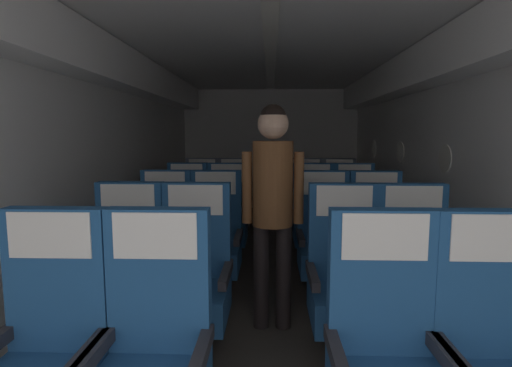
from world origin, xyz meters
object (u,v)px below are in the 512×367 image
seat_b_left_window (126,278)px  seat_c_left_window (164,241)px  seat_d_left_aisle (227,219)px  seat_b_right_window (345,282)px  seat_e_left_aisle (234,204)px  seat_c_right_aisle (377,243)px  seat_b_right_aisle (415,283)px  seat_c_right_window (324,243)px  seat_d_left_window (186,219)px  flight_attendant (273,193)px  seat_a_left_aisle (152,361)px  seat_d_right_aisle (355,220)px  seat_d_right_window (314,220)px  seat_a_right_window (387,364)px  seat_a_left_window (45,360)px  seat_e_right_aisle (340,205)px  seat_a_right_aisle (498,366)px  seat_b_left_aisle (194,280)px  seat_e_left_window (201,204)px  seat_c_left_aisle (215,242)px

seat_b_left_window → seat_c_left_window: (0.00, 0.92, 0.00)m
seat_d_left_aisle → seat_b_right_window: bearing=-62.7°
seat_e_left_aisle → seat_c_right_aisle: bearing=-53.0°
seat_b_right_aisle → seat_c_right_window: same height
seat_d_left_window → seat_b_right_window: bearing=-52.9°
seat_b_right_aisle → seat_e_left_aisle: size_ratio=1.00×
flight_attendant → seat_a_left_aisle: bearing=-113.7°
seat_d_right_aisle → flight_attendant: 1.92m
seat_a_left_aisle → seat_d_right_window: (0.97, 2.82, 0.00)m
seat_a_right_window → flight_attendant: (-0.46, 1.19, 0.53)m
seat_d_right_window → seat_b_right_window: bearing=-90.1°
seat_b_right_aisle → flight_attendant: bearing=163.3°
seat_a_left_window → seat_e_right_aisle: size_ratio=1.00×
flight_attendant → seat_c_left_window: bearing=144.3°
seat_a_right_aisle → seat_b_right_aisle: size_ratio=1.00×
seat_b_left_aisle → seat_d_left_window: same height
seat_a_right_window → seat_e_left_aisle: same height
seat_a_right_aisle → seat_e_left_window: bearing=116.5°
seat_a_left_aisle → flight_attendant: size_ratio=0.67×
seat_a_right_window → seat_e_right_aisle: size_ratio=1.00×
seat_c_right_aisle → seat_a_left_aisle: bearing=-127.1°
seat_b_right_window → seat_e_left_aisle: bearing=109.0°
seat_b_left_window → flight_attendant: size_ratio=0.67×
seat_b_right_aisle → seat_d_right_aisle: size_ratio=1.00×
seat_b_right_window → seat_d_left_aisle: (-0.97, 1.87, 0.00)m
seat_a_right_aisle → seat_c_right_aisle: (-0.00, 1.86, 0.00)m
seat_c_right_window → seat_d_left_aisle: same height
seat_b_right_window → seat_b_left_aisle: bearing=-180.0°
seat_b_right_window → seat_c_left_aisle: same height
seat_a_left_window → flight_attendant: bearing=51.7°
seat_b_right_aisle → seat_c_left_window: same height
seat_b_left_window → seat_c_left_aisle: size_ratio=1.00×
seat_d_left_aisle → seat_a_right_aisle: bearing=-63.2°
seat_a_left_window → seat_b_right_aisle: same height
seat_a_left_window → seat_c_left_aisle: same height
seat_d_right_window → seat_b_left_aisle: bearing=-117.4°
seat_b_left_aisle → seat_e_left_aisle: 2.82m
seat_b_left_window → seat_e_right_aisle: size_ratio=1.00×
seat_e_right_aisle → flight_attendant: (-0.91, -2.54, 0.53)m
seat_b_right_aisle → seat_a_right_window: bearing=-115.7°
seat_b_left_window → seat_b_right_aisle: bearing=-0.5°
seat_a_right_window → seat_b_right_aisle: bearing=64.3°
seat_c_right_aisle → seat_b_right_window: bearing=-115.6°
seat_a_right_window → seat_d_right_aisle: 2.83m
seat_d_left_window → seat_c_left_aisle: bearing=-64.3°
seat_c_right_aisle → seat_c_right_window: bearing=179.9°
seat_b_right_aisle → seat_c_left_aisle: same height
seat_b_right_window → seat_e_right_aisle: size_ratio=1.00×
seat_c_right_window → seat_c_left_window: bearing=-179.9°
seat_d_right_aisle → seat_a_right_window: bearing=-99.2°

